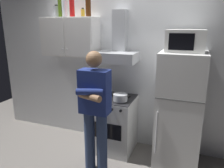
{
  "coord_description": "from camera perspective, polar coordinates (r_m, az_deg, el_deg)",
  "views": [
    {
      "loc": [
        1.02,
        -2.72,
        1.95
      ],
      "look_at": [
        0.0,
        0.0,
        1.15
      ],
      "focal_mm": 35.18,
      "sensor_mm": 36.0,
      "label": 1
    }
  ],
  "objects": [
    {
      "name": "bottle_soda_red",
      "position": [
        3.57,
        -10.35,
        18.82
      ],
      "size": [
        0.08,
        0.08,
        0.27
      ],
      "color": "red",
      "rests_on": "upper_cabinet"
    },
    {
      "name": "bottle_canister_steel",
      "position": [
        3.79,
        -14.21,
        17.81
      ],
      "size": [
        0.09,
        0.09,
        0.19
      ],
      "color": "#B2B5BA",
      "rests_on": "upper_cabinet"
    },
    {
      "name": "ground_plane",
      "position": [
        3.5,
        0.0,
        -18.47
      ],
      "size": [
        7.0,
        7.0,
        0.0
      ],
      "primitive_type": "plane",
      "color": "slate"
    },
    {
      "name": "person_standing",
      "position": [
        2.82,
        -4.49,
        -6.51
      ],
      "size": [
        0.38,
        0.33,
        1.64
      ],
      "color": "navy",
      "rests_on": "ground_plane"
    },
    {
      "name": "back_wall_tiled",
      "position": [
        3.52,
        3.46,
        5.57
      ],
      "size": [
        4.8,
        0.1,
        2.7
      ],
      "primitive_type": "cube",
      "color": "white",
      "rests_on": "ground_plane"
    },
    {
      "name": "refrigerator",
      "position": [
        3.19,
        17.09,
        -6.48
      ],
      "size": [
        0.6,
        0.62,
        1.6
      ],
      "color": "silver",
      "rests_on": "ground_plane"
    },
    {
      "name": "bottle_rum_dark",
      "position": [
        3.44,
        -6.2,
        19.42
      ],
      "size": [
        0.08,
        0.08,
        0.31
      ],
      "color": "#47230F",
      "rests_on": "upper_cabinet"
    },
    {
      "name": "bottle_vodka_clear",
      "position": [
        3.66,
        -12.28,
        18.78
      ],
      "size": [
        0.08,
        0.08,
        0.29
      ],
      "color": "silver",
      "rests_on": "upper_cabinet"
    },
    {
      "name": "bottle_spice_jar",
      "position": [
        3.55,
        -7.58,
        17.86
      ],
      "size": [
        0.06,
        0.06,
        0.13
      ],
      "color": "gold",
      "rests_on": "upper_cabinet"
    },
    {
      "name": "cooking_pot",
      "position": [
        3.17,
        2.18,
        -3.47
      ],
      "size": [
        0.31,
        0.21,
        0.1
      ],
      "color": "#B7BABF",
      "rests_on": "stove_oven"
    },
    {
      "name": "range_hood",
      "position": [
        3.29,
        1.51,
        9.25
      ],
      "size": [
        0.6,
        0.44,
        0.75
      ],
      "color": "#B7BABF"
    },
    {
      "name": "bottle_olive_oil",
      "position": [
        3.71,
        -13.37,
        18.61
      ],
      "size": [
        0.06,
        0.06,
        0.28
      ],
      "color": "#4C6B19",
      "rests_on": "upper_cabinet"
    },
    {
      "name": "stove_oven",
      "position": [
        3.5,
        0.68,
        -10.27
      ],
      "size": [
        0.6,
        0.62,
        0.87
      ],
      "color": "silver",
      "rests_on": "ground_plane"
    },
    {
      "name": "microwave",
      "position": [
        3.0,
        18.54,
        10.6
      ],
      "size": [
        0.48,
        0.37,
        0.28
      ],
      "color": "silver",
      "rests_on": "refrigerator"
    },
    {
      "name": "upper_cabinet",
      "position": [
        3.62,
        -10.8,
        11.98
      ],
      "size": [
        0.9,
        0.37,
        0.6
      ],
      "color": "white"
    }
  ]
}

